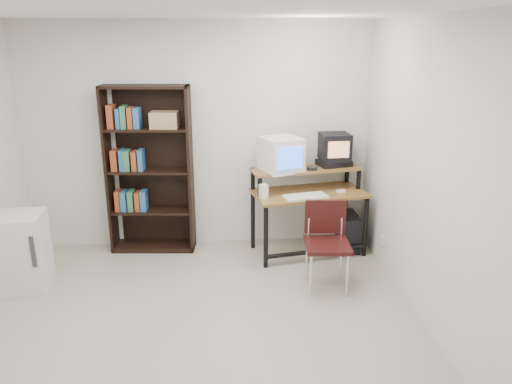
{
  "coord_description": "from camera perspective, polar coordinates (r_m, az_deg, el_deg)",
  "views": [
    {
      "loc": [
        0.23,
        -3.73,
        2.43
      ],
      "look_at": [
        0.61,
        1.1,
        0.9
      ],
      "focal_mm": 35.0,
      "sensor_mm": 36.0,
      "label": 1
    }
  ],
  "objects": [
    {
      "name": "right_wall",
      "position": [
        4.28,
        20.16,
        1.09
      ],
      "size": [
        0.01,
        4.0,
        2.6
      ],
      "primitive_type": "cube",
      "color": "beige",
      "rests_on": "floor"
    },
    {
      "name": "ceiling",
      "position": [
        3.74,
        -8.5,
        19.93
      ],
      "size": [
        4.0,
        4.0,
        0.01
      ],
      "primitive_type": "cube",
      "color": "white",
      "rests_on": "back_wall"
    },
    {
      "name": "bookshelf",
      "position": [
        5.83,
        -12.04,
        2.67
      ],
      "size": [
        0.98,
        0.39,
        1.92
      ],
      "rotation": [
        0.0,
        0.0,
        -0.08
      ],
      "color": "black",
      "rests_on": "floor"
    },
    {
      "name": "desk_speaker",
      "position": [
        5.41,
        0.86,
        0.01
      ],
      "size": [
        0.1,
        0.1,
        0.17
      ],
      "primitive_type": "cube",
      "rotation": [
        0.0,
        0.0,
        0.35
      ],
      "color": "white",
      "rests_on": "computer_desk"
    },
    {
      "name": "back_wall",
      "position": [
        5.84,
        -6.67,
        6.22
      ],
      "size": [
        4.0,
        0.01,
        2.6
      ],
      "primitive_type": "cube",
      "color": "beige",
      "rests_on": "floor"
    },
    {
      "name": "wall_outlet",
      "position": [
        5.6,
        14.25,
        -5.41
      ],
      "size": [
        0.02,
        0.08,
        0.12
      ],
      "primitive_type": "cube",
      "color": "beige",
      "rests_on": "right_wall"
    },
    {
      "name": "keyboard",
      "position": [
        5.49,
        5.68,
        -0.57
      ],
      "size": [
        0.51,
        0.31,
        0.03
      ],
      "primitive_type": "cube",
      "rotation": [
        0.0,
        0.0,
        0.23
      ],
      "color": "white",
      "rests_on": "computer_desk"
    },
    {
      "name": "school_chair",
      "position": [
        5.0,
        8.06,
        -4.97
      ],
      "size": [
        0.46,
        0.46,
        0.87
      ],
      "rotation": [
        0.0,
        0.0,
        -0.06
      ],
      "color": "black",
      "rests_on": "floor"
    },
    {
      "name": "floor",
      "position": [
        4.46,
        -6.95,
        -15.75
      ],
      "size": [
        4.0,
        4.0,
        0.01
      ],
      "primitive_type": "cube",
      "color": "#AAA48D",
      "rests_on": "ground"
    },
    {
      "name": "vcr",
      "position": [
        5.87,
        8.87,
        3.27
      ],
      "size": [
        0.42,
        0.35,
        0.08
      ],
      "primitive_type": "cube",
      "rotation": [
        0.0,
        0.0,
        0.28
      ],
      "color": "black",
      "rests_on": "computer_desk"
    },
    {
      "name": "computer_desk",
      "position": [
        5.71,
        6.01,
        -0.31
      ],
      "size": [
        1.35,
        0.85,
        0.98
      ],
      "rotation": [
        0.0,
        0.0,
        0.19
      ],
      "color": "olive",
      "rests_on": "floor"
    },
    {
      "name": "pc_tower",
      "position": [
        6.03,
        10.49,
        -4.44
      ],
      "size": [
        0.2,
        0.45,
        0.42
      ],
      "primitive_type": "cube",
      "rotation": [
        0.0,
        0.0,
        -0.01
      ],
      "color": "black",
      "rests_on": "floor"
    },
    {
      "name": "mini_fridge",
      "position": [
        5.46,
        -25.17,
        -6.23
      ],
      "size": [
        0.49,
        0.49,
        0.78
      ],
      "rotation": [
        0.0,
        0.0,
        0.06
      ],
      "color": "silver",
      "rests_on": "floor"
    },
    {
      "name": "crt_tv",
      "position": [
        5.84,
        8.99,
        5.14
      ],
      "size": [
        0.34,
        0.34,
        0.31
      ],
      "rotation": [
        0.0,
        0.0,
        0.05
      ],
      "color": "black",
      "rests_on": "vcr"
    },
    {
      "name": "front_wall",
      "position": [
        2.08,
        -10.51,
        -15.73
      ],
      "size": [
        4.0,
        0.01,
        2.6
      ],
      "primitive_type": "cube",
      "color": "beige",
      "rests_on": "floor"
    },
    {
      "name": "mouse",
      "position": [
        5.72,
        9.66,
        0.06
      ],
      "size": [
        0.11,
        0.07,
        0.03
      ],
      "primitive_type": "cube",
      "rotation": [
        0.0,
        0.0,
        0.12
      ],
      "color": "white",
      "rests_on": "mousepad"
    },
    {
      "name": "mousepad",
      "position": [
        5.72,
        9.78,
        -0.14
      ],
      "size": [
        0.25,
        0.22,
        0.01
      ],
      "primitive_type": "cube",
      "rotation": [
        0.0,
        0.0,
        0.18
      ],
      "color": "black",
      "rests_on": "computer_desk"
    },
    {
      "name": "cd_spindle",
      "position": [
        5.65,
        6.43,
        2.65
      ],
      "size": [
        0.13,
        0.13,
        0.05
      ],
      "primitive_type": "cylinder",
      "rotation": [
        0.0,
        0.0,
        -0.07
      ],
      "color": "#26262B",
      "rests_on": "computer_desk"
    },
    {
      "name": "crt_monitor",
      "position": [
        5.57,
        2.88,
        4.3
      ],
      "size": [
        0.53,
        0.53,
        0.38
      ],
      "rotation": [
        0.0,
        0.0,
        0.4
      ],
      "color": "white",
      "rests_on": "computer_desk"
    }
  ]
}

